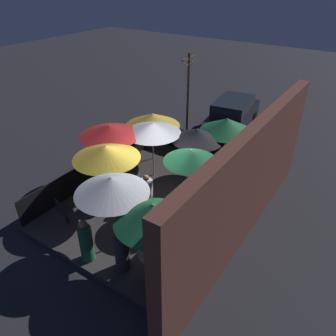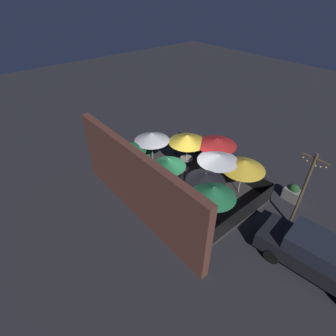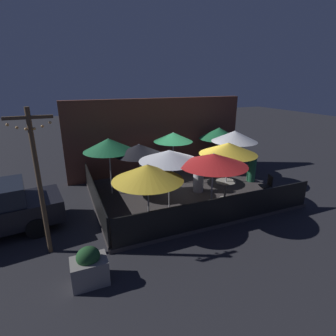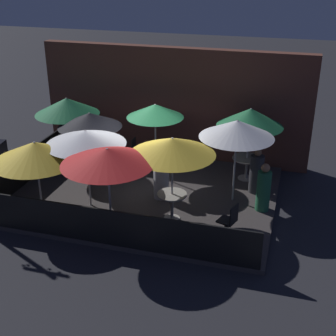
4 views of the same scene
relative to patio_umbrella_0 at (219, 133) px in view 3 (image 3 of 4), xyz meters
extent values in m
plane|color=#26262B|center=(-2.71, -1.75, -2.11)|extent=(60.00, 60.00, 0.00)
cube|color=#383333|center=(-2.71, -1.75, -2.05)|extent=(7.49, 5.71, 0.12)
cube|color=brown|center=(-2.71, 1.34, -0.22)|extent=(9.09, 0.36, 3.79)
cube|color=black|center=(-2.71, -4.56, -1.52)|extent=(7.29, 0.05, 0.95)
cube|color=black|center=(-6.42, -1.75, -1.52)|extent=(0.05, 5.51, 0.95)
cylinder|color=#B2B2B7|center=(0.00, 0.00, -0.86)|extent=(0.05, 0.05, 2.27)
cone|color=#1E6B3D|center=(0.00, 0.00, 0.00)|extent=(1.98, 1.98, 0.55)
cylinder|color=#B2B2B7|center=(-1.55, -2.98, -0.85)|extent=(0.05, 0.05, 2.28)
cone|color=gold|center=(-1.55, -2.98, 0.07)|extent=(2.18, 2.18, 0.44)
cylinder|color=#B2B2B7|center=(-4.97, -3.68, -0.96)|extent=(0.05, 0.05, 2.07)
cone|color=gold|center=(-4.97, -3.68, -0.19)|extent=(2.24, 2.24, 0.51)
cylinder|color=#B2B2B7|center=(-2.84, -4.01, -0.86)|extent=(0.05, 0.05, 2.26)
cone|color=red|center=(-2.84, -4.01, 0.07)|extent=(2.24, 2.24, 0.40)
cylinder|color=#B2B2B7|center=(-0.18, -1.49, -0.80)|extent=(0.05, 0.05, 2.38)
cone|color=silver|center=(-0.18, -1.49, 0.15)|extent=(2.03, 2.03, 0.48)
cylinder|color=#B2B2B7|center=(-4.54, -1.34, -0.92)|extent=(0.05, 0.05, 2.14)
cone|color=black|center=(-4.54, -1.34, -0.07)|extent=(1.90, 1.90, 0.43)
cylinder|color=#B2B2B7|center=(-2.75, -0.58, -0.83)|extent=(0.05, 0.05, 2.34)
cone|color=#1E6B3D|center=(-2.75, -0.58, 0.14)|extent=(1.72, 1.72, 0.40)
cylinder|color=#B2B2B7|center=(-3.92, -2.90, -0.89)|extent=(0.05, 0.05, 2.22)
cone|color=silver|center=(-3.92, -2.90, 0.03)|extent=(2.12, 2.12, 0.38)
cylinder|color=#B2B2B7|center=(-5.59, -0.71, -0.83)|extent=(0.05, 0.05, 2.33)
cone|color=#1E6B3D|center=(-5.59, -0.71, 0.08)|extent=(2.01, 2.01, 0.51)
cylinder|color=#9E998E|center=(0.00, 0.00, -1.98)|extent=(0.49, 0.49, 0.02)
cylinder|color=#9E998E|center=(0.00, 0.00, -1.66)|extent=(0.08, 0.08, 0.67)
cylinder|color=#9E998E|center=(0.00, 0.00, -1.31)|extent=(0.89, 0.89, 0.04)
cylinder|color=#9E998E|center=(-1.55, -2.98, -1.98)|extent=(0.43, 0.43, 0.02)
cylinder|color=#9E998E|center=(-1.55, -2.98, -1.64)|extent=(0.08, 0.08, 0.71)
cylinder|color=#9E998E|center=(-1.55, -2.98, -1.27)|extent=(0.77, 0.77, 0.04)
cube|color=black|center=(-3.50, -0.03, -1.77)|extent=(0.08, 0.08, 0.46)
cube|color=black|center=(-3.50, -0.03, -1.52)|extent=(0.40, 0.40, 0.04)
cube|color=black|center=(-3.68, -0.03, -1.28)|extent=(0.03, 0.40, 0.44)
cube|color=black|center=(-0.02, -3.49, -1.76)|extent=(0.10, 0.10, 0.47)
cube|color=black|center=(-0.02, -3.49, -1.51)|extent=(0.51, 0.51, 0.04)
cube|color=black|center=(0.15, -3.55, -1.27)|extent=(0.16, 0.39, 0.44)
cylinder|color=silver|center=(-2.17, -1.91, -1.47)|extent=(0.54, 0.54, 1.05)
sphere|color=#9E704C|center=(-2.17, -1.91, -0.84)|extent=(0.21, 0.21, 0.21)
cylinder|color=#333338|center=(0.38, -0.80, -1.43)|extent=(0.48, 0.48, 1.13)
sphere|color=#9E704C|center=(0.38, -0.80, -0.76)|extent=(0.21, 0.21, 0.21)
cylinder|color=#236642|center=(0.68, -1.82, -1.43)|extent=(0.43, 0.43, 1.13)
sphere|color=#9E704C|center=(0.68, -1.82, -0.75)|extent=(0.24, 0.24, 0.24)
cube|color=gray|center=(-7.06, -5.48, -1.80)|extent=(0.84, 0.59, 0.64)
ellipsoid|color=#235128|center=(-7.06, -5.48, -1.38)|extent=(0.55, 0.44, 0.49)
cylinder|color=brown|center=(-7.96, -3.80, -0.11)|extent=(0.12, 0.12, 4.02)
cube|color=brown|center=(-7.96, -3.80, 1.65)|extent=(1.10, 0.08, 0.08)
sphere|color=#F4B260|center=(-8.42, -3.80, 1.50)|extent=(0.07, 0.07, 0.07)
sphere|color=#F4B260|center=(-8.24, -3.80, 1.42)|extent=(0.07, 0.07, 0.07)
sphere|color=#F4B260|center=(-8.05, -3.80, 1.38)|extent=(0.07, 0.07, 0.07)
sphere|color=#F4B260|center=(-7.87, -3.80, 1.38)|extent=(0.07, 0.07, 0.07)
sphere|color=#F4B260|center=(-7.69, -3.80, 1.42)|extent=(0.07, 0.07, 0.07)
sphere|color=#F4B260|center=(-7.50, -3.80, 1.50)|extent=(0.07, 0.07, 0.07)
cylinder|color=black|center=(-8.50, -1.28, -1.79)|extent=(0.66, 0.26, 0.64)
cylinder|color=black|center=(-8.31, -2.89, -1.79)|extent=(0.66, 0.26, 0.64)
camera|label=1|loc=(4.90, 3.72, 5.02)|focal=35.00mm
camera|label=2|loc=(-10.81, 6.17, 7.46)|focal=28.00mm
camera|label=3|loc=(-7.32, -10.89, 2.49)|focal=28.00mm
camera|label=4|loc=(1.31, -13.27, 4.38)|focal=50.00mm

